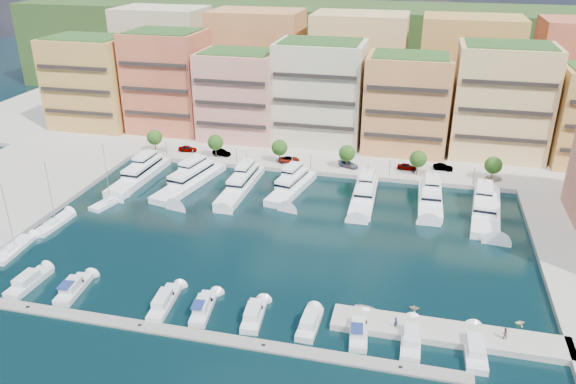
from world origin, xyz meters
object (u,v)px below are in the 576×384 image
Objects in this scene: cruiser_8 at (411,340)px; car_1 at (222,153)px; yacht_4 at (364,194)px; person_1 at (505,333)px; cruiser_3 at (164,303)px; tree_5 at (493,165)px; tender_0 at (366,309)px; person_0 at (396,322)px; yacht_1 at (191,180)px; tree_0 at (154,137)px; cruiser_1 at (73,289)px; lamppost_3 at (390,164)px; yacht_3 at (292,185)px; sailboat_1 at (54,224)px; sailboat_0 at (13,250)px; tree_4 at (418,159)px; cruiser_4 at (203,308)px; lamppost_0 at (166,145)px; tender_3 at (520,323)px; yacht_0 at (141,173)px; yacht_5 at (430,198)px; cruiser_0 at (29,282)px; car_0 at (188,149)px; car_5 at (443,167)px; cruiser_9 at (475,349)px; sailboat_2 at (110,202)px; car_3 at (348,164)px; lamppost_1 at (236,151)px; cruiser_5 at (254,316)px; lamppost_4 at (474,171)px; tender_1 at (414,308)px; yacht_6 at (486,208)px.

car_1 reaches higher than cruiser_8.
yacht_4 reaches higher than person_1.
cruiser_3 and cruiser_8 have the same top height.
car_1 is (-63.03, 1.28, -2.98)m from tree_5.
person_0 is (4.40, -4.09, 1.50)m from tender_0.
yacht_4 is at bearing 2.16° from yacht_1.
car_1 is (16.97, 1.28, -2.98)m from tree_0.
cruiser_1 is at bearing -92.11° from yacht_1.
lamppost_3 is 0.50× the size of cruiser_8.
yacht_3 reaches higher than tender_0.
sailboat_1 is 1.00× the size of sailboat_0.
tree_4 is 64.92m from cruiser_4.
lamppost_0 is 0.22× the size of yacht_3.
yacht_4 is at bearing -152.62° from tree_5.
cruiser_1 reaches higher than tender_3.
yacht_0 is 1.26× the size of yacht_5.
sailboat_1 is at bearing 26.37° from person_0.
tender_0 is at bearing 139.71° from cruiser_8.
tender_3 is at bearing 6.56° from cruiser_1.
tender_0 is (60.50, -13.05, 0.06)m from sailboat_1.
car_0 is (1.52, 60.06, 1.22)m from cruiser_0.
car_5 reaches higher than cruiser_4.
cruiser_1 is at bearing -128.20° from lamppost_3.
cruiser_8 is at bearing -42.41° from lamppost_0.
yacht_5 is at bearing -91.62° from car_1.
yacht_0 reaches higher than tender_3.
cruiser_0 is at bearing 180.00° from cruiser_9.
sailboat_2 is (-26.06, 29.98, -0.24)m from cruiser_3.
sailboat_0 is (-17.24, 8.48, -0.26)m from cruiser_1.
tree_5 reaches higher than tender_0.
sailboat_0 is at bearing 172.08° from car_1.
sailboat_1 is 2.93× the size of car_5.
yacht_4 is 4.40× the size of car_5.
car_0 is 9.26m from car_1.
tender_0 is at bearing -24.64° from person_1.
tree_0 is 48.43m from car_3.
lamppost_1 reaches higher than car_0.
yacht_3 reaches higher than cruiser_5.
sailboat_1 is at bearing 160.53° from car_0.
car_5 is 61.08m from person_0.
lamppost_0 is 0.24× the size of yacht_5.
sailboat_0 is at bearing -147.66° from yacht_4.
yacht_0 is 43.75m from cruiser_0.
tree_4 reaches higher than lamppost_4.
sailboat_1 reaches higher than tender_3.
sailboat_1 is at bearing -158.65° from yacht_5.
yacht_6 is at bearing -17.86° from tender_1.
tree_4 is at bearing 133.39° from yacht_6.
yacht_1 reaches higher than car_5.
sailboat_0 is (-7.16, -47.32, -3.52)m from lamppost_0.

